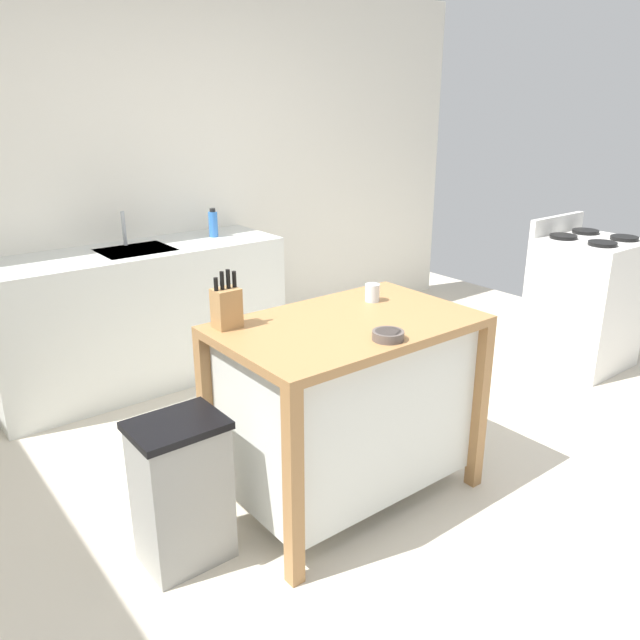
# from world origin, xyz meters

# --- Properties ---
(ground_plane) EXTENTS (6.76, 6.76, 0.00)m
(ground_plane) POSITION_xyz_m (0.00, 0.00, 0.00)
(ground_plane) COLOR beige
(ground_plane) RESTS_ON ground
(wall_back) EXTENTS (5.76, 0.10, 2.60)m
(wall_back) POSITION_xyz_m (0.00, 2.30, 1.30)
(wall_back) COLOR silver
(wall_back) RESTS_ON ground
(kitchen_island) EXTENTS (1.15, 0.73, 0.88)m
(kitchen_island) POSITION_xyz_m (-0.02, 0.13, 0.49)
(kitchen_island) COLOR #9E7042
(kitchen_island) RESTS_ON ground
(knife_block) EXTENTS (0.11, 0.09, 0.25)m
(knife_block) POSITION_xyz_m (-0.47, 0.40, 0.97)
(knife_block) COLOR #AD7F4C
(knife_block) RESTS_ON kitchen_island
(bowl_stoneware_deep) EXTENTS (0.13, 0.13, 0.04)m
(bowl_stoneware_deep) POSITION_xyz_m (-0.04, -0.14, 0.90)
(bowl_stoneware_deep) COLOR #564C47
(bowl_stoneware_deep) RESTS_ON kitchen_island
(drinking_cup) EXTENTS (0.07, 0.07, 0.09)m
(drinking_cup) POSITION_xyz_m (0.26, 0.28, 0.92)
(drinking_cup) COLOR silver
(drinking_cup) RESTS_ON kitchen_island
(trash_bin) EXTENTS (0.36, 0.28, 0.63)m
(trash_bin) POSITION_xyz_m (-0.83, 0.19, 0.32)
(trash_bin) COLOR gray
(trash_bin) RESTS_ON ground
(sink_counter) EXTENTS (1.89, 0.60, 0.91)m
(sink_counter) POSITION_xyz_m (-0.24, 1.95, 0.45)
(sink_counter) COLOR silver
(sink_counter) RESTS_ON ground
(sink_faucet) EXTENTS (0.02, 0.02, 0.22)m
(sink_faucet) POSITION_xyz_m (-0.24, 2.09, 1.02)
(sink_faucet) COLOR #B7BCC1
(sink_faucet) RESTS_ON sink_counter
(bottle_dish_soap) EXTENTS (0.06, 0.06, 0.20)m
(bottle_dish_soap) POSITION_xyz_m (0.34, 1.98, 1.00)
(bottle_dish_soap) COLOR blue
(bottle_dish_soap) RESTS_ON sink_counter
(stove) EXTENTS (0.60, 0.60, 1.03)m
(stove) POSITION_xyz_m (2.33, 0.32, 0.46)
(stove) COLOR white
(stove) RESTS_ON ground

